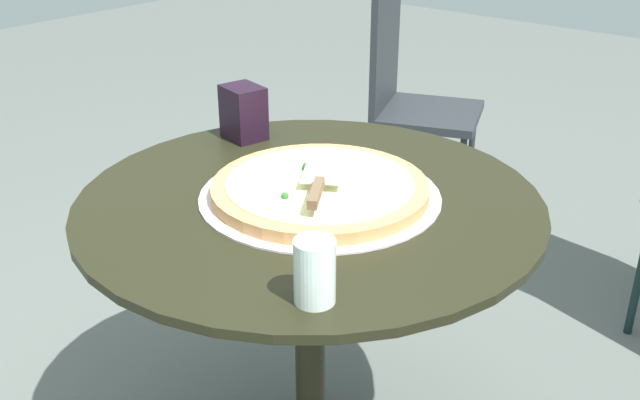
% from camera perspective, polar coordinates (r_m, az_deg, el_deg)
% --- Properties ---
extents(patio_table, '(0.92, 0.92, 0.71)m').
position_cam_1_polar(patio_table, '(1.53, -0.79, -5.11)').
color(patio_table, black).
rests_on(patio_table, ground).
extents(pizza_on_tray, '(0.48, 0.48, 0.05)m').
position_cam_1_polar(pizza_on_tray, '(1.45, -0.00, 0.84)').
color(pizza_on_tray, silver).
rests_on(pizza_on_tray, patio_table).
extents(pizza_server, '(0.15, 0.20, 0.02)m').
position_cam_1_polar(pizza_server, '(1.38, -0.03, 1.30)').
color(pizza_server, silver).
rests_on(pizza_server, pizza_on_tray).
extents(drinking_cup, '(0.06, 0.06, 0.10)m').
position_cam_1_polar(drinking_cup, '(1.10, -0.42, -5.55)').
color(drinking_cup, white).
rests_on(drinking_cup, patio_table).
extents(napkin_dispenser, '(0.11, 0.10, 0.13)m').
position_cam_1_polar(napkin_dispenser, '(1.75, -5.95, 6.76)').
color(napkin_dispenser, black).
rests_on(napkin_dispenser, patio_table).
extents(patio_chair_corner, '(0.48, 0.48, 0.92)m').
position_cam_1_polar(patio_chair_corner, '(2.76, 6.91, 8.47)').
color(patio_chair_corner, '#272B2F').
rests_on(patio_chair_corner, ground).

